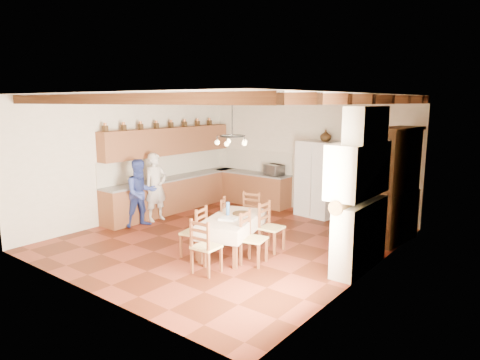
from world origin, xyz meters
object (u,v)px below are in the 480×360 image
at_px(chair_left_near, 194,231).
at_px(person_woman_red, 340,209).
at_px(chair_end_far, 248,215).
at_px(person_man, 156,187).
at_px(microwave, 274,170).
at_px(hutch, 395,185).
at_px(chair_end_near, 206,246).
at_px(refrigerator, 319,179).
at_px(chair_left_far, 215,220).
at_px(chair_right_near, 254,238).
at_px(chair_right_far, 272,227).
at_px(dining_table, 233,221).
at_px(person_woman_blue, 141,193).

relative_size(chair_left_near, person_woman_red, 0.62).
distance_m(chair_left_near, chair_end_far, 1.57).
bearing_deg(person_man, microwave, -22.79).
bearing_deg(chair_end_far, hutch, 18.96).
relative_size(hutch, chair_end_near, 2.47).
relative_size(refrigerator, chair_end_far, 1.98).
relative_size(chair_left_far, chair_end_near, 1.00).
distance_m(chair_right_near, person_woman_red, 2.01).
height_order(chair_end_far, microwave, microwave).
bearing_deg(hutch, chair_right_far, -121.04).
relative_size(dining_table, chair_right_far, 1.88).
bearing_deg(person_man, chair_left_near, -111.25).
relative_size(refrigerator, dining_table, 1.06).
height_order(chair_right_far, chair_end_near, same).
bearing_deg(hutch, chair_right_near, -110.40).
bearing_deg(chair_left_near, hutch, 127.27).
relative_size(chair_end_near, person_man, 0.58).
distance_m(chair_right_near, chair_end_near, 0.91).
distance_m(chair_left_near, person_woman_blue, 2.45).
distance_m(chair_end_far, person_woman_blue, 2.62).
bearing_deg(person_woman_red, chair_end_far, -83.44).
distance_m(chair_end_near, microwave, 4.85).
bearing_deg(hutch, chair_left_far, -132.01).
height_order(chair_left_near, microwave, microwave).
xyz_separation_m(dining_table, chair_end_far, (-0.36, 0.99, -0.15)).
xyz_separation_m(chair_end_far, microwave, (-1.03, 2.52, 0.57)).
distance_m(hutch, microwave, 3.66).
height_order(person_woman_red, microwave, person_woman_red).
xyz_separation_m(chair_end_near, person_woman_blue, (-3.07, 1.12, 0.31)).
bearing_deg(chair_end_near, chair_left_near, -34.56).
relative_size(person_man, person_woman_blue, 1.06).
bearing_deg(person_man, chair_right_near, -98.07).
height_order(chair_right_far, person_man, person_man).
xyz_separation_m(refrigerator, chair_end_far, (-0.33, -2.53, -0.47)).
xyz_separation_m(person_woman_red, microwave, (-2.83, 1.88, 0.27)).
distance_m(chair_end_far, person_woman_red, 1.94).
relative_size(refrigerator, chair_left_far, 1.98).
bearing_deg(person_woman_red, dining_table, -54.51).
height_order(chair_left_far, chair_end_far, same).
bearing_deg(chair_left_far, chair_left_near, -17.84).
bearing_deg(refrigerator, person_woman_red, -45.47).
bearing_deg(person_woman_blue, hutch, -47.27).
distance_m(chair_right_far, person_man, 3.45).
xyz_separation_m(chair_right_near, chair_end_far, (-1.02, 1.19, 0.00)).
distance_m(refrigerator, chair_right_far, 3.03).
height_order(chair_end_near, chair_end_far, same).
distance_m(dining_table, person_woman_red, 2.18).
distance_m(chair_right_far, chair_end_near, 1.61).
xyz_separation_m(dining_table, chair_left_far, (-0.65, 0.24, -0.15)).
relative_size(chair_left_near, chair_right_near, 1.00).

